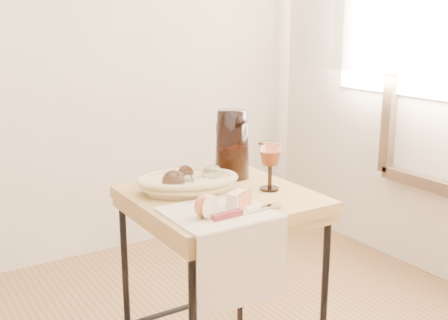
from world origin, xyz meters
TOP-DOWN VIEW (x-y plane):
  - side_table at (0.42, 0.44)m, footprint 0.57×0.57m
  - tea_towel at (0.31, 0.28)m, footprint 0.31×0.28m
  - bread_basket at (0.33, 0.51)m, footprint 0.36×0.30m
  - goblet_lying_a at (0.31, 0.53)m, footprint 0.14×0.14m
  - goblet_lying_b at (0.38, 0.49)m, footprint 0.13×0.09m
  - pitcher at (0.56, 0.58)m, footprint 0.20×0.27m
  - wine_goblet at (0.58, 0.38)m, footprint 0.08×0.08m
  - apple_half at (0.25, 0.26)m, footprint 0.09×0.07m
  - apple_wedge at (0.38, 0.28)m, footprint 0.08×0.06m
  - table_knife at (0.37, 0.22)m, footprint 0.25×0.03m

SIDE VIEW (x-z plane):
  - side_table at x=0.42m, z-range 0.00..0.72m
  - tea_towel at x=0.31m, z-range 0.72..0.72m
  - table_knife at x=0.37m, z-range 0.72..0.74m
  - bread_basket at x=0.33m, z-range 0.72..0.77m
  - apple_wedge at x=0.38m, z-range 0.72..0.77m
  - apple_half at x=0.25m, z-range 0.72..0.79m
  - goblet_lying_b at x=0.38m, z-range 0.73..0.80m
  - goblet_lying_a at x=0.31m, z-range 0.73..0.80m
  - wine_goblet at x=0.58m, z-range 0.72..0.88m
  - pitcher at x=0.56m, z-range 0.70..0.98m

